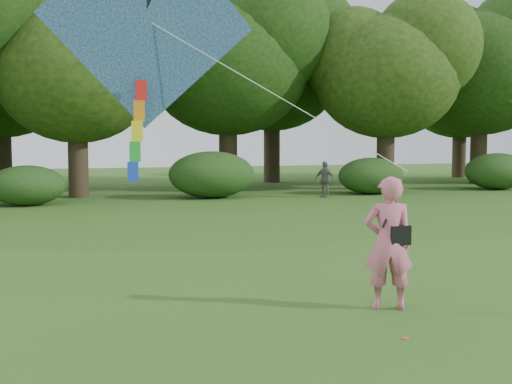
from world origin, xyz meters
name	(u,v)px	position (x,y,z in m)	size (l,w,h in m)	color
ground	(384,321)	(0.00, 0.00, 0.00)	(100.00, 100.00, 0.00)	#265114
man_kite_flyer	(389,243)	(0.38, 0.52, 0.89)	(0.65, 0.43, 1.78)	#DA6683
bystander_right	(325,179)	(7.34, 16.52, 0.73)	(0.86, 0.36, 1.47)	slate
crossbody_bag	(397,234)	(0.49, 0.49, 1.01)	(0.43, 0.20, 0.71)	black
flying_kite	(149,24)	(-2.63, 1.41, 3.72)	(4.64, 1.38, 3.39)	#235D98
tree_line	(153,69)	(1.67, 22.88, 5.60)	(54.70, 15.30, 9.48)	#3A2D1E
shrub_band	(119,179)	(-0.72, 17.60, 0.86)	(39.15, 3.22, 1.88)	#264919
fallen_leaves	(283,238)	(1.50, 6.89, 0.01)	(8.96, 12.77, 0.01)	brown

